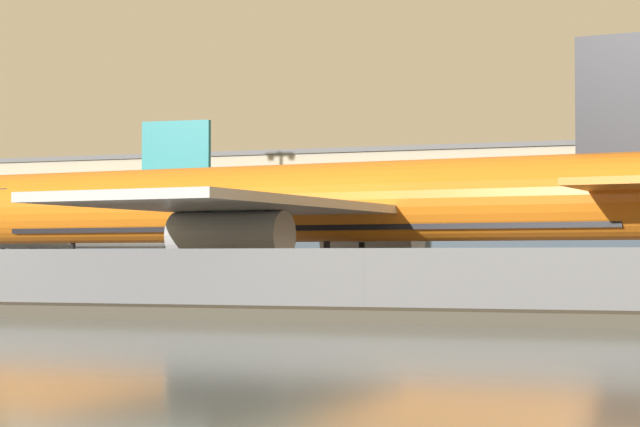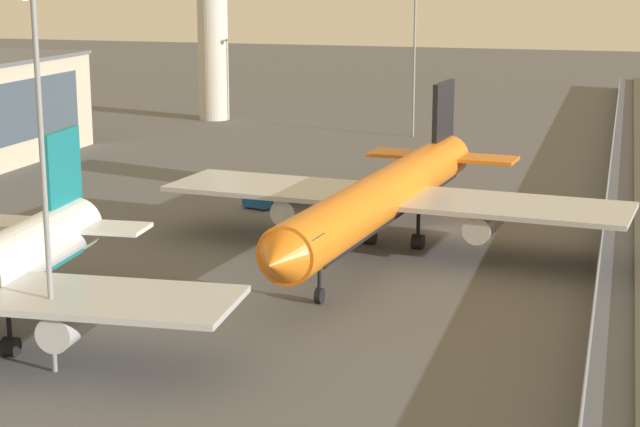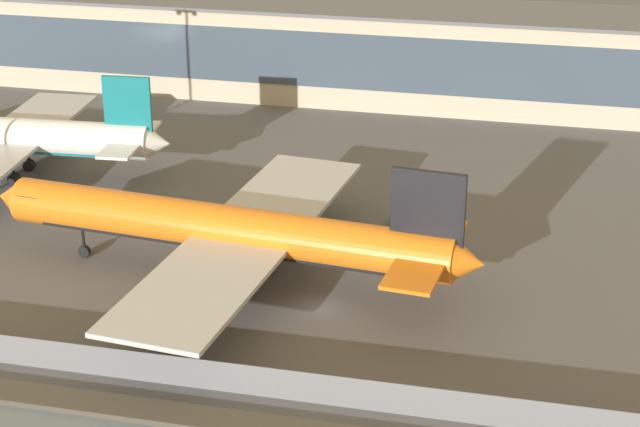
{
  "view_description": "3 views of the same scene",
  "coord_description": "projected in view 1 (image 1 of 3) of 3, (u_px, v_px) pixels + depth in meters",
  "views": [
    {
      "loc": [
        15.94,
        -64.76,
        2.39
      ],
      "look_at": [
        -10.03,
        6.14,
        5.09
      ],
      "focal_mm": 70.0,
      "sensor_mm": 36.0,
      "label": 1
    },
    {
      "loc": [
        -105.03,
        -17.24,
        26.24
      ],
      "look_at": [
        -8.89,
        10.26,
        3.08
      ],
      "focal_mm": 60.0,
      "sensor_mm": 36.0,
      "label": 2
    },
    {
      "loc": [
        19.98,
        -87.46,
        48.58
      ],
      "look_at": [
        -2.51,
        9.96,
        5.3
      ],
      "focal_mm": 60.0,
      "sensor_mm": 36.0,
      "label": 3
    }
  ],
  "objects": [
    {
      "name": "perimeter_fence",
      "position": [
        364.0,
        282.0,
        51.2
      ],
      "size": [
        280.0,
        0.1,
        2.8
      ],
      "color": "slate",
      "rests_on": "ground"
    },
    {
      "name": "baggage_tug",
      "position": [
        594.0,
        281.0,
        84.58
      ],
      "size": [
        2.49,
        3.53,
        1.8
      ],
      "color": "#19519E",
      "rests_on": "ground"
    },
    {
      "name": "shoreline_seawall",
      "position": [
        327.0,
        315.0,
        46.93
      ],
      "size": [
        320.0,
        3.0,
        0.5
      ],
      "color": "#474238",
      "rests_on": "ground"
    },
    {
      "name": "cargo_jet_orange",
      "position": [
        308.0,
        206.0,
        73.05
      ],
      "size": [
        51.7,
        44.97,
        14.23
      ],
      "color": "orange",
      "rests_on": "ground"
    },
    {
      "name": "terminal_building",
      "position": [
        450.0,
        215.0,
        136.07
      ],
      "size": [
        114.43,
        16.61,
        14.11
      ],
      "color": "#BCB299",
      "rests_on": "ground"
    },
    {
      "name": "ground_plane",
      "position": [
        457.0,
        303.0,
        66.16
      ],
      "size": [
        500.0,
        500.0,
        0.0
      ],
      "primitive_type": "plane",
      "color": "#565659"
    }
  ]
}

